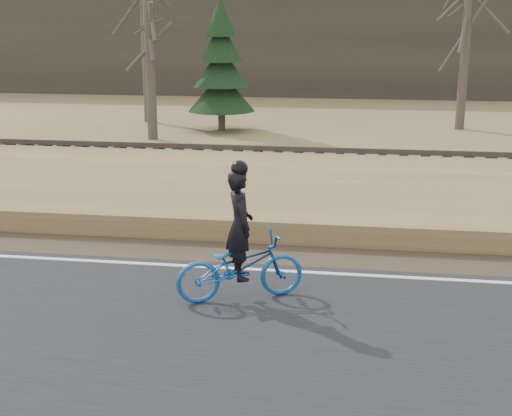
# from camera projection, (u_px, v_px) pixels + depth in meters

# --- Properties ---
(ground) EXTENTS (120.00, 120.00, 0.00)m
(ground) POSITION_uv_depth(u_px,v_px,m) (215.00, 275.00, 12.40)
(ground) COLOR #92744A
(ground) RESTS_ON ground
(road) EXTENTS (120.00, 6.00, 0.06)m
(road) POSITION_uv_depth(u_px,v_px,m) (179.00, 334.00, 10.00)
(road) COLOR black
(road) RESTS_ON ground
(edge_line) EXTENTS (120.00, 0.12, 0.01)m
(edge_line) POSITION_uv_depth(u_px,v_px,m) (218.00, 267.00, 12.57)
(edge_line) COLOR silver
(edge_line) RESTS_ON road
(shoulder) EXTENTS (120.00, 1.60, 0.04)m
(shoulder) POSITION_uv_depth(u_px,v_px,m) (228.00, 252.00, 13.54)
(shoulder) COLOR #473A2B
(shoulder) RESTS_ON ground
(embankment) EXTENTS (120.00, 5.00, 0.44)m
(embankment) POSITION_uv_depth(u_px,v_px,m) (253.00, 203.00, 16.35)
(embankment) COLOR #92744A
(embankment) RESTS_ON ground
(ballast) EXTENTS (120.00, 3.00, 0.45)m
(ballast) POSITION_uv_depth(u_px,v_px,m) (274.00, 169.00, 19.98)
(ballast) COLOR slate
(ballast) RESTS_ON ground
(railroad) EXTENTS (120.00, 2.40, 0.29)m
(railroad) POSITION_uv_depth(u_px,v_px,m) (274.00, 158.00, 19.90)
(railroad) COLOR black
(railroad) RESTS_ON ballast
(treeline_backdrop) EXTENTS (120.00, 4.00, 6.00)m
(treeline_backdrop) POSITION_uv_depth(u_px,v_px,m) (324.00, 41.00, 40.25)
(treeline_backdrop) COLOR #383328
(treeline_backdrop) RESTS_ON ground
(cyclist) EXTENTS (2.13, 1.45, 2.21)m
(cyclist) POSITION_uv_depth(u_px,v_px,m) (240.00, 257.00, 11.02)
(cyclist) COLOR #1755A0
(cyclist) RESTS_ON road
(bare_tree_left) EXTENTS (0.36, 0.36, 7.78)m
(bare_tree_left) POSITION_uv_depth(u_px,v_px,m) (145.00, 28.00, 29.38)
(bare_tree_left) COLOR #50473A
(bare_tree_left) RESTS_ON ground
(bare_tree_near_left) EXTENTS (0.36, 0.36, 6.34)m
(bare_tree_near_left) POSITION_uv_depth(u_px,v_px,m) (150.00, 51.00, 25.29)
(bare_tree_near_left) COLOR #50473A
(bare_tree_near_left) RESTS_ON ground
(bare_tree_center) EXTENTS (0.36, 0.36, 7.78)m
(bare_tree_center) POSITION_uv_depth(u_px,v_px,m) (467.00, 29.00, 27.44)
(bare_tree_center) COLOR #50473A
(bare_tree_center) RESTS_ON ground
(conifer) EXTENTS (2.60, 2.60, 5.12)m
(conifer) POSITION_uv_depth(u_px,v_px,m) (221.00, 68.00, 27.47)
(conifer) COLOR #50473A
(conifer) RESTS_ON ground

